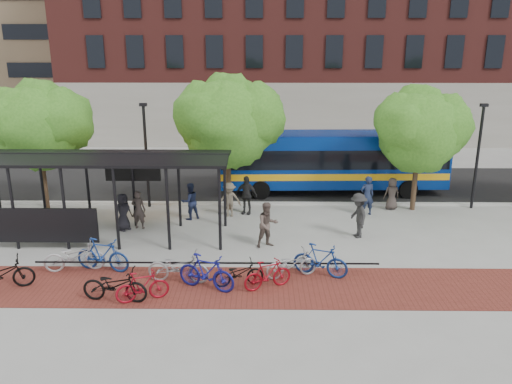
{
  "coord_description": "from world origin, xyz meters",
  "views": [
    {
      "loc": [
        -1.37,
        -20.03,
        7.69
      ],
      "look_at": [
        -1.64,
        0.78,
        1.6
      ],
      "focal_mm": 35.0,
      "sensor_mm": 36.0,
      "label": 1
    }
  ],
  "objects_px": {
    "pedestrian_4": "(246,195)",
    "pedestrian_6": "(392,194)",
    "bike_3": "(103,255)",
    "bike_4": "(115,285)",
    "tree_a": "(39,122)",
    "bike_6": "(178,267)",
    "tree_b": "(230,118)",
    "lamp_post_left": "(146,153)",
    "pedestrian_3": "(230,200)",
    "bike_0": "(0,275)",
    "bike_2": "(75,256)",
    "bus_shelter": "(95,167)",
    "bike_9": "(268,274)",
    "bike_5": "(142,286)",
    "bus": "(332,158)",
    "pedestrian_0": "(123,212)",
    "bike_11": "(320,260)",
    "pedestrian_2": "(190,201)",
    "bike_8": "(239,273)",
    "tree_c": "(421,127)",
    "bike_7": "(206,272)",
    "pedestrian_1": "(139,210)",
    "pedestrian_9": "(358,215)",
    "pedestrian_7": "(367,196)",
    "lamp_post_right": "(478,153)",
    "pedestrian_8": "(268,225)",
    "bike_10": "(292,264)"
  },
  "relations": [
    {
      "from": "pedestrian_2",
      "to": "pedestrian_8",
      "type": "distance_m",
      "value": 4.81
    },
    {
      "from": "tree_a",
      "to": "lamp_post_right",
      "type": "height_order",
      "value": "tree_a"
    },
    {
      "from": "pedestrian_8",
      "to": "lamp_post_left",
      "type": "bearing_deg",
      "value": 114.31
    },
    {
      "from": "pedestrian_6",
      "to": "pedestrian_0",
      "type": "bearing_deg",
      "value": 4.82
    },
    {
      "from": "tree_a",
      "to": "bike_6",
      "type": "height_order",
      "value": "tree_a"
    },
    {
      "from": "pedestrian_3",
      "to": "lamp_post_left",
      "type": "bearing_deg",
      "value": 160.2
    },
    {
      "from": "pedestrian_0",
      "to": "bus_shelter",
      "type": "bearing_deg",
      "value": 172.78
    },
    {
      "from": "lamp_post_left",
      "to": "pedestrian_3",
      "type": "relative_size",
      "value": 3.13
    },
    {
      "from": "bus_shelter",
      "to": "pedestrian_1",
      "type": "relative_size",
      "value": 6.18
    },
    {
      "from": "bike_8",
      "to": "bike_9",
      "type": "xyz_separation_m",
      "value": [
        0.96,
        -0.21,
        0.07
      ]
    },
    {
      "from": "bike_11",
      "to": "bike_7",
      "type": "bearing_deg",
      "value": 126.89
    },
    {
      "from": "bike_4",
      "to": "lamp_post_right",
      "type": "bearing_deg",
      "value": -51.14
    },
    {
      "from": "lamp_post_left",
      "to": "bike_9",
      "type": "distance_m",
      "value": 10.71
    },
    {
      "from": "lamp_post_right",
      "to": "pedestrian_3",
      "type": "relative_size",
      "value": 3.13
    },
    {
      "from": "bike_6",
      "to": "lamp_post_left",
      "type": "bearing_deg",
      "value": 25.25
    },
    {
      "from": "bike_8",
      "to": "pedestrian_4",
      "type": "xyz_separation_m",
      "value": [
        0.02,
        7.46,
        0.49
      ]
    },
    {
      "from": "bike_8",
      "to": "bike_7",
      "type": "bearing_deg",
      "value": 91.22
    },
    {
      "from": "tree_b",
      "to": "bike_6",
      "type": "xyz_separation_m",
      "value": [
        -1.28,
        -8.03,
        -3.9
      ]
    },
    {
      "from": "tree_b",
      "to": "pedestrian_6",
      "type": "relative_size",
      "value": 4.09
    },
    {
      "from": "pedestrian_7",
      "to": "pedestrian_1",
      "type": "bearing_deg",
      "value": -1.06
    },
    {
      "from": "bike_3",
      "to": "pedestrian_7",
      "type": "bearing_deg",
      "value": -45.94
    },
    {
      "from": "lamp_post_right",
      "to": "bike_10",
      "type": "bearing_deg",
      "value": -140.03
    },
    {
      "from": "pedestrian_4",
      "to": "bike_3",
      "type": "bearing_deg",
      "value": -108.32
    },
    {
      "from": "bike_2",
      "to": "bike_6",
      "type": "distance_m",
      "value": 3.92
    },
    {
      "from": "bus_shelter",
      "to": "pedestrian_2",
      "type": "xyz_separation_m",
      "value": [
        3.45,
        2.24,
        -2.14
      ]
    },
    {
      "from": "bike_11",
      "to": "pedestrian_7",
      "type": "relative_size",
      "value": 1.03
    },
    {
      "from": "pedestrian_4",
      "to": "pedestrian_6",
      "type": "relative_size",
      "value": 1.17
    },
    {
      "from": "bike_11",
      "to": "pedestrian_3",
      "type": "xyz_separation_m",
      "value": [
        -3.54,
        6.32,
        0.23
      ]
    },
    {
      "from": "pedestrian_0",
      "to": "lamp_post_left",
      "type": "bearing_deg",
      "value": 30.48
    },
    {
      "from": "bike_4",
      "to": "pedestrian_9",
      "type": "xyz_separation_m",
      "value": [
        8.57,
        5.61,
        0.4
      ]
    },
    {
      "from": "tree_c",
      "to": "bike_6",
      "type": "bearing_deg",
      "value": -141.99
    },
    {
      "from": "bike_0",
      "to": "bike_8",
      "type": "height_order",
      "value": "bike_0"
    },
    {
      "from": "tree_c",
      "to": "pedestrian_3",
      "type": "xyz_separation_m",
      "value": [
        -8.98,
        -1.16,
        -3.24
      ]
    },
    {
      "from": "bike_8",
      "to": "tree_c",
      "type": "bearing_deg",
      "value": -59.48
    },
    {
      "from": "bus",
      "to": "bike_9",
      "type": "xyz_separation_m",
      "value": [
        -3.56,
        -11.47,
        -1.37
      ]
    },
    {
      "from": "bike_9",
      "to": "bike_3",
      "type": "bearing_deg",
      "value": 53.09
    },
    {
      "from": "lamp_post_left",
      "to": "pedestrian_1",
      "type": "height_order",
      "value": "lamp_post_left"
    },
    {
      "from": "bike_4",
      "to": "bike_5",
      "type": "bearing_deg",
      "value": -82.61
    },
    {
      "from": "tree_c",
      "to": "pedestrian_8",
      "type": "height_order",
      "value": "tree_c"
    },
    {
      "from": "bike_3",
      "to": "bike_4",
      "type": "distance_m",
      "value": 2.43
    },
    {
      "from": "bus_shelter",
      "to": "pedestrian_4",
      "type": "bearing_deg",
      "value": 26.93
    },
    {
      "from": "bike_6",
      "to": "bike_2",
      "type": "bearing_deg",
      "value": 83.76
    },
    {
      "from": "pedestrian_1",
      "to": "pedestrian_9",
      "type": "relative_size",
      "value": 0.9
    },
    {
      "from": "bus_shelter",
      "to": "bike_9",
      "type": "relative_size",
      "value": 6.3
    },
    {
      "from": "bike_4",
      "to": "bike_5",
      "type": "distance_m",
      "value": 0.86
    },
    {
      "from": "bike_3",
      "to": "bike_6",
      "type": "height_order",
      "value": "bike_3"
    },
    {
      "from": "tree_b",
      "to": "bike_3",
      "type": "xyz_separation_m",
      "value": [
        -4.1,
        -7.17,
        -3.85
      ]
    },
    {
      "from": "bike_5",
      "to": "bike_11",
      "type": "relative_size",
      "value": 0.86
    },
    {
      "from": "pedestrian_6",
      "to": "tree_b",
      "type": "bearing_deg",
      "value": -9.02
    },
    {
      "from": "bike_0",
      "to": "bike_2",
      "type": "distance_m",
      "value": 2.41
    }
  ]
}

